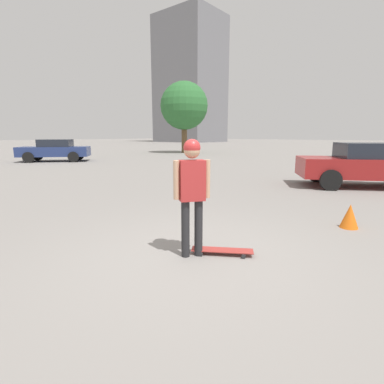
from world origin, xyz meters
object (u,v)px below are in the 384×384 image
person (192,185)px  car_parked_far (55,150)px  skateboard (222,250)px  car_parked_near (365,164)px  traffic_cone (350,216)px

person → car_parked_far: 18.77m
person → skateboard: 1.12m
car_parked_far → skateboard: bearing=112.0°
person → car_parked_far: bearing=105.5°
person → car_parked_near: 8.53m
car_parked_near → traffic_cone: 5.56m
traffic_cone → person: bearing=-116.7°
car_parked_far → car_parked_near: bearing=137.2°
skateboard → traffic_cone: size_ratio=1.93×
car_parked_near → car_parked_far: (-18.33, -1.78, -0.01)m
person → car_parked_far: (-17.53, 6.71, -0.30)m
skateboard → car_parked_far: car_parked_far is taller
car_parked_near → person: bearing=54.3°
skateboard → car_parked_near: (0.48, 8.16, 0.73)m
person → traffic_cone: 3.47m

